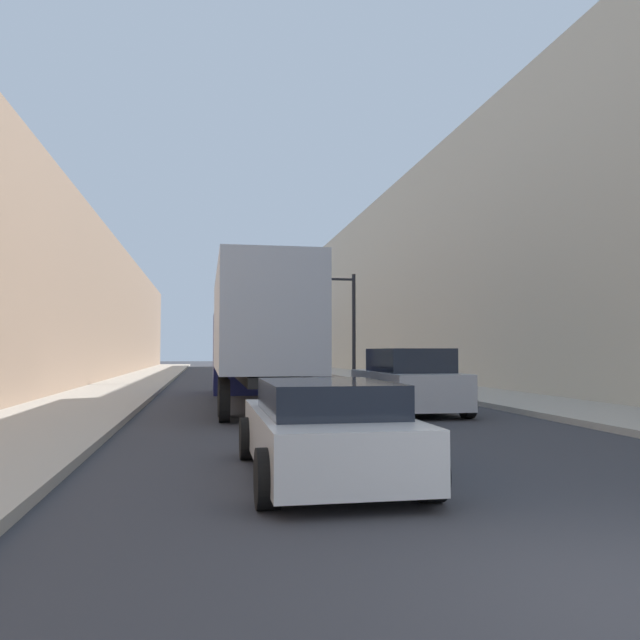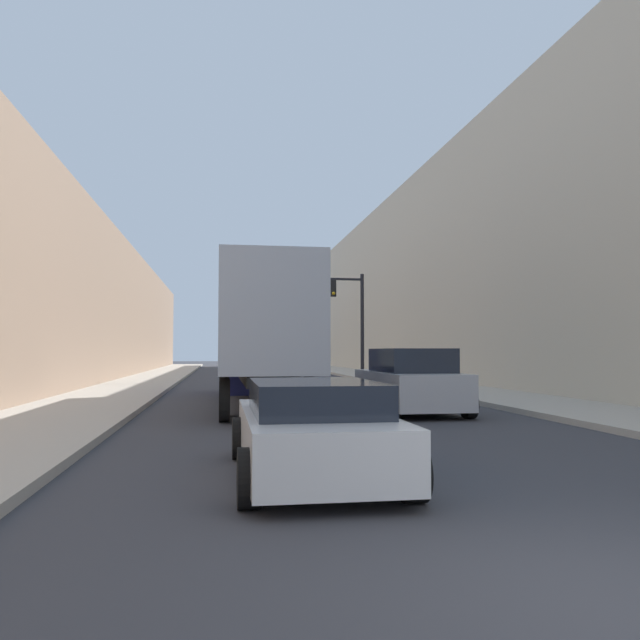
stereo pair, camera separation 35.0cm
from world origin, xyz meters
name	(u,v)px [view 2 (the right image)]	position (x,y,z in m)	size (l,w,h in m)	color
sidewalk_right	(393,380)	(6.62, 30.00, 0.07)	(3.39, 80.00, 0.15)	#B2A899
sidewalk_left	(147,381)	(-6.62, 30.00, 0.07)	(3.39, 80.00, 0.15)	#B2A899
building_right	(472,274)	(11.31, 30.00, 6.05)	(6.00, 80.00, 12.10)	beige
building_left	(54,303)	(-11.31, 30.00, 4.09)	(6.00, 80.00, 8.19)	#846B56
semi_truck	(258,333)	(-1.64, 16.35, 2.22)	(2.45, 12.72, 3.96)	#B2B7C1
sedan_car	(312,430)	(-1.60, 4.59, 0.62)	(2.03, 4.36, 1.26)	silver
suv_car	(409,382)	(2.24, 12.78, 0.82)	(2.18, 4.89, 1.72)	#B7B7BC
traffic_signal_gantry	(329,304)	(2.96, 29.52, 4.21)	(6.53, 0.35, 5.86)	black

